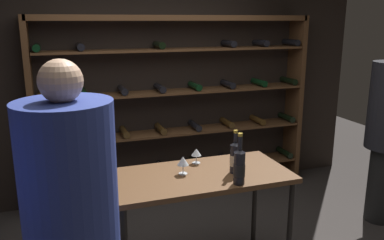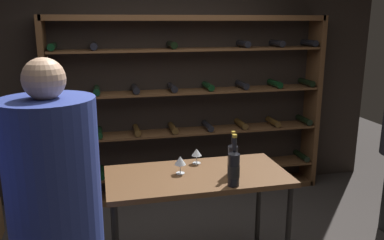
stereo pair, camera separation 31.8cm
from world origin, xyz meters
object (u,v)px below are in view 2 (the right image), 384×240
object	(u,v)px
wine_bottle_gold_foil	(234,168)
tasting_table	(197,184)
wine_rack	(191,109)
person_bystander_dark_jacket	(56,209)
wine_bottle_green_slim	(233,159)
wine_glass_stemmed_center	(197,153)
wine_glass_stemmed_right	(180,161)

from	to	relation	value
wine_bottle_gold_foil	tasting_table	bearing A→B (deg)	126.00
wine_rack	person_bystander_dark_jacket	bearing A→B (deg)	-120.42
tasting_table	wine_bottle_green_slim	xyz separation A→B (m)	(0.26, -0.07, 0.21)
tasting_table	wine_glass_stemmed_center	bearing A→B (deg)	77.30
wine_bottle_green_slim	wine_glass_stemmed_center	xyz separation A→B (m)	(-0.21, 0.29, -0.04)
person_bystander_dark_jacket	tasting_table	bearing A→B (deg)	144.25
tasting_table	wine_glass_stemmed_right	distance (m)	0.23
wine_rack	tasting_table	distance (m)	1.65
wine_bottle_gold_foil	wine_bottle_green_slim	bearing A→B (deg)	72.95
wine_rack	wine_bottle_gold_foil	xyz separation A→B (m)	(-0.13, -1.88, -0.01)
wine_bottle_green_slim	wine_rack	bearing A→B (deg)	87.87
wine_rack	wine_bottle_gold_foil	bearing A→B (deg)	-93.84
wine_bottle_green_slim	wine_glass_stemmed_right	xyz separation A→B (m)	(-0.39, 0.10, -0.03)
person_bystander_dark_jacket	wine_bottle_green_slim	size ratio (longest dim) A/B	5.46
wine_rack	wine_glass_stemmed_center	distance (m)	1.40
wine_glass_stemmed_right	wine_rack	bearing A→B (deg)	73.93
wine_rack	wine_glass_stemmed_right	size ratio (longest dim) A/B	22.64
person_bystander_dark_jacket	wine_glass_stemmed_center	distance (m)	1.33
person_bystander_dark_jacket	wine_glass_stemmed_right	xyz separation A→B (m)	(0.85, 0.66, -0.02)
tasting_table	wine_glass_stemmed_center	size ratio (longest dim) A/B	11.00
person_bystander_dark_jacket	wine_bottle_green_slim	bearing A→B (deg)	135.97
tasting_table	person_bystander_dark_jacket	size ratio (longest dim) A/B	0.75
wine_glass_stemmed_right	wine_glass_stemmed_center	bearing A→B (deg)	46.86
wine_rack	person_bystander_dark_jacket	xyz separation A→B (m)	(-1.30, -2.22, -0.03)
tasting_table	wine_bottle_green_slim	size ratio (longest dim) A/B	4.07
wine_rack	wine_glass_stemmed_right	world-z (taller)	wine_rack
tasting_table	wine_glass_stemmed_right	world-z (taller)	wine_glass_stemmed_right
tasting_table	wine_glass_stemmed_right	size ratio (longest dim) A/B	9.89
tasting_table	person_bystander_dark_jacket	xyz separation A→B (m)	(-0.98, -0.62, 0.21)
wine_glass_stemmed_right	wine_bottle_green_slim	bearing A→B (deg)	-15.02
wine_bottle_green_slim	tasting_table	bearing A→B (deg)	166.08
person_bystander_dark_jacket	wine_glass_stemmed_right	world-z (taller)	person_bystander_dark_jacket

